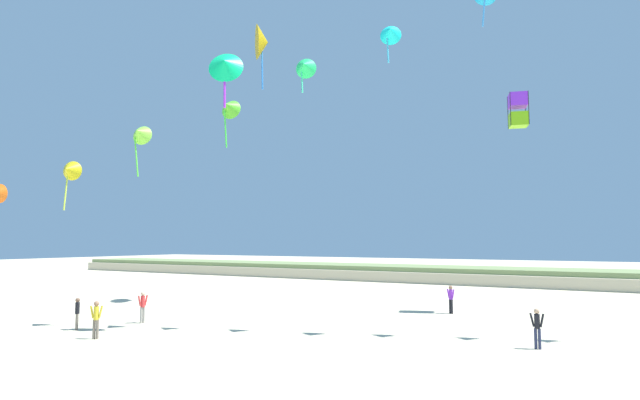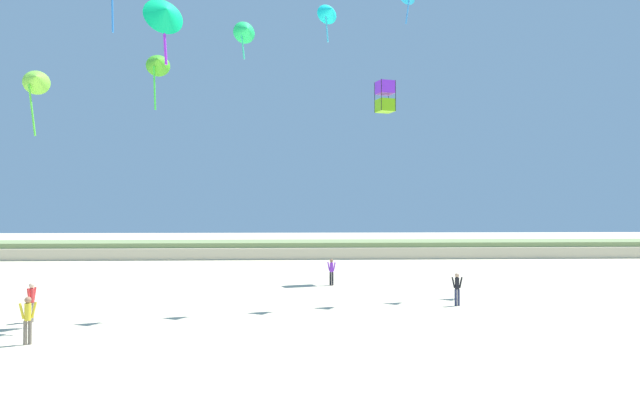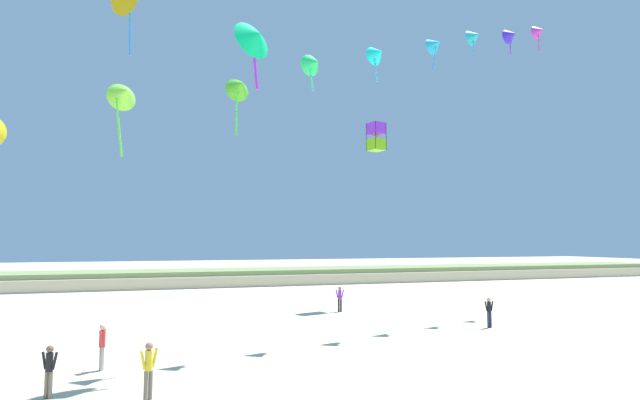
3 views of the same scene
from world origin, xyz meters
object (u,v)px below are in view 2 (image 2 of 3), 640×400
at_px(person_near_left, 331,270).
at_px(person_near_right, 457,287).
at_px(person_mid_center, 28,317).
at_px(large_kite_mid_trail, 165,13).
at_px(large_kite_high_solo, 385,97).
at_px(person_far_right, 32,300).

height_order(person_near_left, person_near_right, person_near_left).
bearing_deg(person_mid_center, large_kite_mid_trail, 46.18).
bearing_deg(large_kite_mid_trail, large_kite_high_solo, 49.88).
bearing_deg(person_near_right, person_mid_center, -157.06).
xyz_separation_m(person_near_right, person_far_right, (-19.88, -3.43, 0.02)).
bearing_deg(large_kite_high_solo, person_near_right, -80.45).
height_order(person_near_right, person_mid_center, person_mid_center).
bearing_deg(person_mid_center, person_near_right, 22.94).
relative_size(person_mid_center, large_kite_mid_trail, 0.53).
height_order(person_near_right, large_kite_high_solo, large_kite_high_solo).
bearing_deg(large_kite_mid_trail, person_far_right, 178.89).
relative_size(person_near_left, large_kite_mid_trail, 0.53).
height_order(person_near_left, person_mid_center, person_near_left).
bearing_deg(person_near_left, large_kite_high_solo, 31.88).
height_order(person_near_left, large_kite_mid_trail, large_kite_mid_trail).
distance_m(person_far_right, large_kite_mid_trail, 13.92).
bearing_deg(large_kite_high_solo, person_near_left, -148.12).
distance_m(person_near_left, person_mid_center, 20.36).
distance_m(person_mid_center, large_kite_mid_trail, 13.92).
xyz_separation_m(person_near_left, person_near_right, (5.87, -8.57, -0.03)).
relative_size(person_near_right, person_far_right, 0.98).
bearing_deg(large_kite_mid_trail, person_near_right, 14.04).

